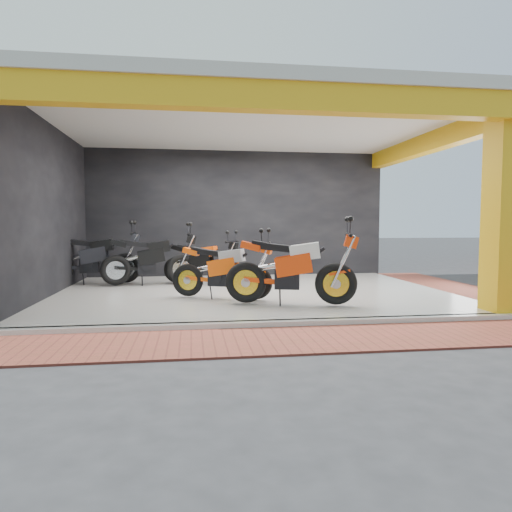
# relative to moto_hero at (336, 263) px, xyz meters

# --- Properties ---
(ground) EXTENTS (80.00, 80.00, 0.00)m
(ground) POSITION_rel_moto_hero_xyz_m (-1.20, -0.00, -0.84)
(ground) COLOR #2D2D30
(ground) RESTS_ON ground
(showroom_floor) EXTENTS (8.00, 6.00, 0.10)m
(showroom_floor) POSITION_rel_moto_hero_xyz_m (-1.20, 2.00, -0.79)
(showroom_floor) COLOR white
(showroom_floor) RESTS_ON ground
(showroom_ceiling) EXTENTS (8.40, 6.40, 0.20)m
(showroom_ceiling) POSITION_rel_moto_hero_xyz_m (-1.20, 2.00, 2.76)
(showroom_ceiling) COLOR beige
(showroom_ceiling) RESTS_ON corner_column
(back_wall) EXTENTS (8.20, 0.20, 3.50)m
(back_wall) POSITION_rel_moto_hero_xyz_m (-1.20, 5.10, 0.91)
(back_wall) COLOR black
(back_wall) RESTS_ON ground
(left_wall) EXTENTS (0.20, 6.20, 3.50)m
(left_wall) POSITION_rel_moto_hero_xyz_m (-5.30, 2.00, 0.91)
(left_wall) COLOR black
(left_wall) RESTS_ON ground
(corner_column) EXTENTS (0.50, 0.50, 3.50)m
(corner_column) POSITION_rel_moto_hero_xyz_m (2.55, -0.75, 0.91)
(corner_column) COLOR gold
(corner_column) RESTS_ON ground
(header_beam_front) EXTENTS (8.40, 0.30, 0.40)m
(header_beam_front) POSITION_rel_moto_hero_xyz_m (-1.20, -1.00, 2.46)
(header_beam_front) COLOR gold
(header_beam_front) RESTS_ON corner_column
(header_beam_right) EXTENTS (0.30, 6.40, 0.40)m
(header_beam_right) POSITION_rel_moto_hero_xyz_m (2.80, 2.00, 2.46)
(header_beam_right) COLOR gold
(header_beam_right) RESTS_ON corner_column
(floor_kerb) EXTENTS (8.00, 0.20, 0.10)m
(floor_kerb) POSITION_rel_moto_hero_xyz_m (-1.20, -1.02, -0.79)
(floor_kerb) COLOR white
(floor_kerb) RESTS_ON ground
(paver_front) EXTENTS (9.00, 1.40, 0.03)m
(paver_front) POSITION_rel_moto_hero_xyz_m (-1.20, -1.80, -0.82)
(paver_front) COLOR brown
(paver_front) RESTS_ON ground
(paver_right) EXTENTS (1.40, 7.00, 0.03)m
(paver_right) POSITION_rel_moto_hero_xyz_m (3.60, 2.00, -0.82)
(paver_right) COLOR brown
(paver_right) RESTS_ON ground
(moto_hero) EXTENTS (2.56, 1.49, 1.47)m
(moto_hero) POSITION_rel_moto_hero_xyz_m (0.00, 0.00, 0.00)
(moto_hero) COLOR #E43A09
(moto_hero) RESTS_ON showroom_floor
(moto_row_a) EXTENTS (2.23, 1.52, 1.28)m
(moto_row_a) POSITION_rel_moto_hero_xyz_m (-1.28, 0.77, -0.10)
(moto_row_a) COLOR #FF580A
(moto_row_a) RESTS_ON showroom_floor
(moto_row_b) EXTENTS (2.35, 1.05, 1.39)m
(moto_row_b) POSITION_rel_moto_hero_xyz_m (-2.69, 3.27, -0.04)
(moto_row_b) COLOR black
(moto_row_b) RESTS_ON showroom_floor
(moto_row_c) EXTENTS (2.11, 1.54, 1.21)m
(moto_row_c) POSITION_rel_moto_hero_xyz_m (-1.69, 2.92, -0.13)
(moto_row_c) COLOR black
(moto_row_c) RESTS_ON showroom_floor
(moto_row_d) EXTENTS (2.35, 0.88, 1.43)m
(moto_row_d) POSITION_rel_moto_hero_xyz_m (-4.00, 3.54, -0.02)
(moto_row_d) COLOR black
(moto_row_d) RESTS_ON showroom_floor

